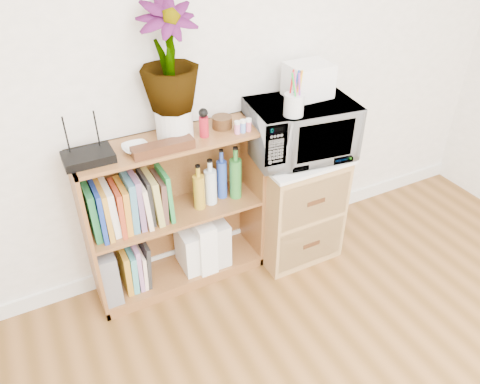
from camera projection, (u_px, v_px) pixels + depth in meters
skirting_board at (222, 240)px, 3.12m from camera, size 4.00×0.02×0.10m
bookshelf at (176, 215)px, 2.65m from camera, size 1.00×0.30×0.95m
wicker_unit at (293, 204)px, 2.95m from camera, size 0.50×0.45×0.70m
microwave at (300, 129)px, 2.64m from camera, size 0.62×0.46×0.32m
pen_cup at (294, 105)px, 2.39m from camera, size 0.10×0.10×0.11m
small_appliance at (308, 80)px, 2.58m from camera, size 0.24×0.20×0.19m
router at (88, 157)px, 2.20m from camera, size 0.23×0.16×0.04m
white_bowl at (136, 148)px, 2.28m from camera, size 0.13×0.13×0.03m
plant_pot at (174, 123)px, 2.37m from camera, size 0.19×0.19×0.16m
potted_plant at (169, 57)px, 2.18m from camera, size 0.29×0.29×0.52m
trinket_box at (163, 148)px, 2.27m from camera, size 0.31×0.08×0.05m
kokeshi_doll at (204, 127)px, 2.39m from camera, size 0.05×0.05×0.11m
wooden_bowl at (222, 122)px, 2.49m from camera, size 0.11×0.11×0.06m
paint_jars at (243, 127)px, 2.44m from camera, size 0.11×0.04×0.06m
file_box at (106, 270)px, 2.62m from camera, size 0.10×0.26×0.33m
magazine_holder_left at (187, 249)px, 2.81m from camera, size 0.09×0.22×0.27m
magazine_holder_mid at (201, 241)px, 2.83m from camera, size 0.11×0.27×0.34m
magazine_holder_right at (217, 238)px, 2.88m from camera, size 0.09×0.24×0.30m
cookbooks at (128, 203)px, 2.46m from camera, size 0.43×0.20×0.31m
liquor_bottles at (217, 178)px, 2.65m from camera, size 0.30×0.07×0.32m
lower_books at (134, 266)px, 2.70m from camera, size 0.16×0.19×0.29m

